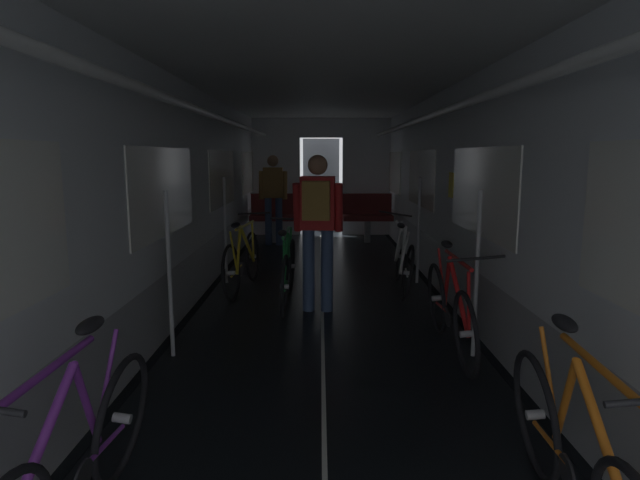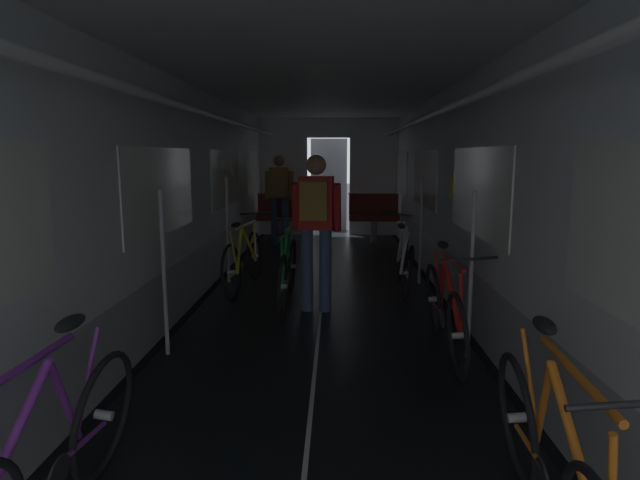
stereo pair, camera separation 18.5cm
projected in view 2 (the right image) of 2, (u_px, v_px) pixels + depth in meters
train_car_shell at (321, 154)px, 5.66m from camera, size 3.14×12.34×2.57m
bench_seat_far_left at (282, 213)px, 10.28m from camera, size 0.98×0.51×0.95m
bench_seat_far_right at (374, 213)px, 10.23m from camera, size 0.98×0.51×0.95m
bicycle_yellow at (244, 260)px, 6.59m from camera, size 0.45×1.69×0.94m
bicycle_orange at (551, 465)px, 2.22m from camera, size 0.44×1.69×0.95m
bicycle_red at (445, 309)px, 4.47m from camera, size 0.44×1.69×0.95m
bicycle_purple at (47, 461)px, 2.25m from camera, size 0.44×1.69×0.96m
bicycle_white at (405, 261)px, 6.54m from camera, size 0.44×1.70×0.96m
person_cyclist_aisle at (316, 219)px, 5.57m from camera, size 0.54×0.40×1.69m
bicycle_green_in_aisle at (287, 271)px, 5.94m from camera, size 0.44×1.69×0.94m
person_standing_near_bench at (279, 193)px, 9.85m from camera, size 0.53×0.23×1.69m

